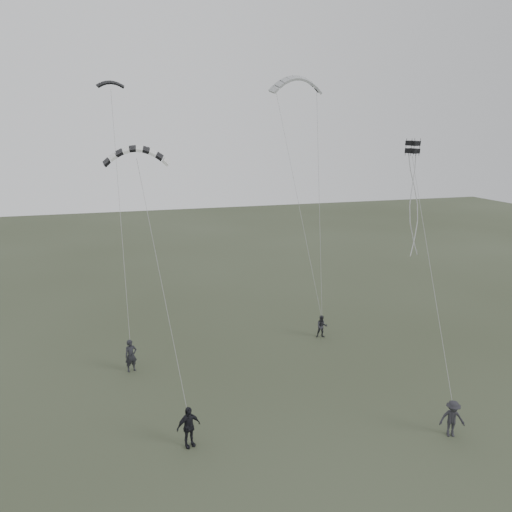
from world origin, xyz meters
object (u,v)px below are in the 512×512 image
object	(u,v)px
flyer_right	(322,327)
flyer_center	(189,427)
kite_dark_small	(110,82)
kite_box	(413,147)
flyer_far	(452,419)
kite_striped	(136,149)
flyer_left	(131,356)
kite_pale_large	(297,78)

from	to	relation	value
flyer_right	flyer_center	distance (m)	14.44
kite_dark_small	kite_box	xyz separation A→B (m)	(16.76, -7.91, -3.86)
flyer_far	kite_striped	xyz separation A→B (m)	(-13.04, 9.91, 12.07)
flyer_left	flyer_center	xyz separation A→B (m)	(2.10, -8.24, -0.01)
flyer_right	kite_pale_large	distance (m)	17.43
flyer_center	kite_striped	distance (m)	14.04
kite_striped	flyer_far	bearing A→B (deg)	-32.79
flyer_right	flyer_far	world-z (taller)	flyer_far
flyer_right	flyer_center	size ratio (longest dim) A/B	0.81
flyer_left	flyer_center	bearing A→B (deg)	-91.55
flyer_center	kite_pale_large	xyz separation A→B (m)	(10.51, 14.72, 16.49)
flyer_far	kite_dark_small	xyz separation A→B (m)	(-13.97, 16.87, 15.90)
flyer_left	kite_dark_small	world-z (taller)	kite_dark_small
kite_pale_large	kite_box	bearing A→B (deg)	-61.56
kite_striped	kite_box	size ratio (longest dim) A/B	4.68
flyer_right	kite_dark_small	world-z (taller)	kite_dark_small
flyer_right	kite_striped	distance (m)	17.22
flyer_center	kite_pale_large	size ratio (longest dim) A/B	0.52
flyer_left	flyer_far	world-z (taller)	flyer_left
flyer_right	kite_striped	world-z (taller)	kite_striped
kite_striped	kite_box	world-z (taller)	kite_striped
flyer_far	flyer_left	bearing A→B (deg)	161.60
kite_dark_small	kite_striped	size ratio (longest dim) A/B	0.49
flyer_far	kite_striped	distance (m)	20.34
kite_striped	flyer_left	bearing A→B (deg)	136.00
flyer_left	flyer_center	world-z (taller)	flyer_left
kite_striped	flyer_right	bearing A→B (deg)	15.93
kite_pale_large	kite_box	world-z (taller)	kite_pale_large
flyer_center	kite_pale_large	world-z (taller)	kite_pale_large
kite_box	flyer_right	bearing A→B (deg)	111.44
flyer_center	kite_striped	size ratio (longest dim) A/B	0.58
kite_dark_small	kite_striped	xyz separation A→B (m)	(0.93, -6.96, -3.83)
flyer_left	flyer_far	bearing A→B (deg)	-53.96
flyer_left	flyer_center	distance (m)	8.50
flyer_right	flyer_far	distance (m)	12.39
kite_box	kite_pale_large	bearing A→B (deg)	88.42
kite_striped	flyer_center	bearing A→B (deg)	-76.19
flyer_right	flyer_far	xyz separation A→B (m)	(1.10, -12.34, 0.11)
flyer_right	kite_box	distance (m)	13.19
flyer_right	kite_striped	size ratio (longest dim) A/B	0.47
flyer_center	kite_striped	bearing A→B (deg)	82.30
flyer_left	kite_pale_large	distance (m)	21.74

